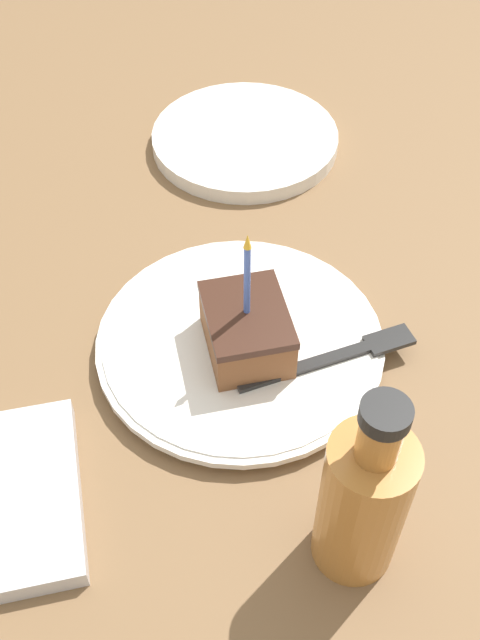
{
  "coord_description": "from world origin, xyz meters",
  "views": [
    {
      "loc": [
        0.08,
        0.47,
        0.56
      ],
      "look_at": [
        -0.02,
        0.03,
        0.04
      ],
      "focal_mm": 42.0,
      "sensor_mm": 36.0,
      "label": 1
    }
  ],
  "objects_px": {
    "plate": "(240,343)",
    "bottle": "(363,501)",
    "cake_slice": "(247,329)",
    "side_plate": "(245,139)",
    "fork": "(339,356)"
  },
  "relations": [
    {
      "from": "side_plate",
      "to": "cake_slice",
      "type": "bearing_deg",
      "value": 77.46
    },
    {
      "from": "plate",
      "to": "bottle",
      "type": "xyz_separation_m",
      "value": [
        -0.04,
        0.22,
        0.07
      ]
    },
    {
      "from": "plate",
      "to": "cake_slice",
      "type": "height_order",
      "value": "cake_slice"
    },
    {
      "from": "side_plate",
      "to": "bottle",
      "type": "bearing_deg",
      "value": 86.2
    },
    {
      "from": "plate",
      "to": "cake_slice",
      "type": "distance_m",
      "value": 0.04
    },
    {
      "from": "plate",
      "to": "side_plate",
      "type": "distance_m",
      "value": 0.33
    },
    {
      "from": "plate",
      "to": "side_plate",
      "type": "height_order",
      "value": "same"
    },
    {
      "from": "cake_slice",
      "to": "side_plate",
      "type": "height_order",
      "value": "cake_slice"
    },
    {
      "from": "plate",
      "to": "bottle",
      "type": "bearing_deg",
      "value": 101.07
    },
    {
      "from": "plate",
      "to": "cake_slice",
      "type": "xyz_separation_m",
      "value": [
        -0.0,
        0.01,
        0.03
      ]
    },
    {
      "from": "plate",
      "to": "bottle",
      "type": "distance_m",
      "value": 0.23
    },
    {
      "from": "bottle",
      "to": "side_plate",
      "type": "bearing_deg",
      "value": -93.8
    },
    {
      "from": "plate",
      "to": "cake_slice",
      "type": "relative_size",
      "value": 1.94
    },
    {
      "from": "fork",
      "to": "bottle",
      "type": "xyz_separation_m",
      "value": [
        0.04,
        0.17,
        0.06
      ]
    },
    {
      "from": "plate",
      "to": "fork",
      "type": "distance_m",
      "value": 0.1
    }
  ]
}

